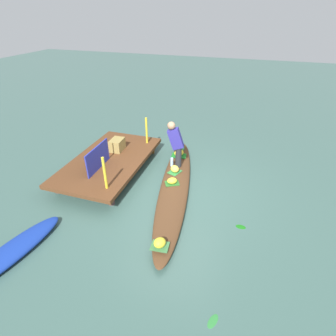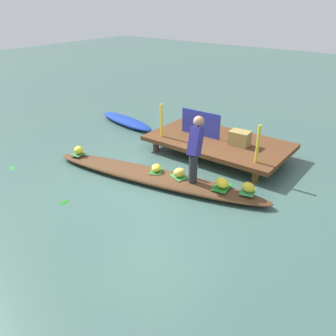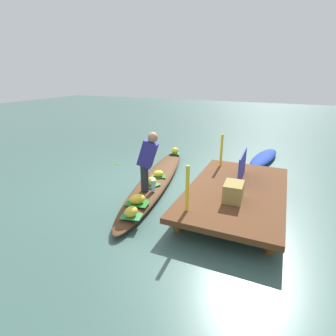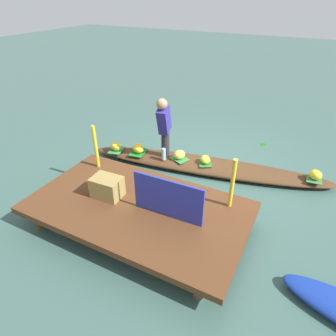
% 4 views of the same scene
% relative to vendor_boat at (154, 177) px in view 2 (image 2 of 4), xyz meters
% --- Properties ---
extents(canal_water, '(40.00, 40.00, 0.00)m').
position_rel_vendor_boat_xyz_m(canal_water, '(0.00, 0.00, -0.09)').
color(canal_water, '#3B5B53').
rests_on(canal_water, ground).
extents(dock_platform, '(3.20, 1.80, 0.36)m').
position_rel_vendor_boat_xyz_m(dock_platform, '(0.35, 1.92, 0.21)').
color(dock_platform, '#56321B').
rests_on(dock_platform, ground).
extents(vendor_boat, '(4.78, 1.51, 0.19)m').
position_rel_vendor_boat_xyz_m(vendor_boat, '(0.00, 0.00, 0.00)').
color(vendor_boat, '#4F311C').
rests_on(vendor_boat, ground).
extents(moored_boat, '(2.22, 0.89, 0.19)m').
position_rel_vendor_boat_xyz_m(moored_boat, '(-2.83, 2.20, 0.00)').
color(moored_boat, '#163296').
rests_on(moored_boat, ground).
extents(leaf_mat_0, '(0.36, 0.41, 0.01)m').
position_rel_vendor_boat_xyz_m(leaf_mat_0, '(-0.00, 0.07, 0.10)').
color(leaf_mat_0, '#2D6B28').
rests_on(leaf_mat_0, vendor_boat).
extents(banana_bunch_0, '(0.27, 0.30, 0.15)m').
position_rel_vendor_boat_xyz_m(banana_bunch_0, '(-0.00, 0.07, 0.17)').
color(banana_bunch_0, yellow).
rests_on(banana_bunch_0, vendor_boat).
extents(leaf_mat_1, '(0.32, 0.40, 0.01)m').
position_rel_vendor_boat_xyz_m(leaf_mat_1, '(1.83, 0.43, 0.10)').
color(leaf_mat_1, '#318443').
rests_on(leaf_mat_1, vendor_boat).
extents(banana_bunch_1, '(0.28, 0.24, 0.18)m').
position_rel_vendor_boat_xyz_m(banana_bunch_1, '(1.83, 0.43, 0.19)').
color(banana_bunch_1, yellow).
rests_on(banana_bunch_1, vendor_boat).
extents(leaf_mat_2, '(0.40, 0.35, 0.01)m').
position_rel_vendor_boat_xyz_m(leaf_mat_2, '(0.51, 0.15, 0.10)').
color(leaf_mat_2, '#31833D').
rests_on(leaf_mat_2, vendor_boat).
extents(banana_bunch_2, '(0.29, 0.30, 0.18)m').
position_rel_vendor_boat_xyz_m(banana_bunch_2, '(0.51, 0.15, 0.19)').
color(banana_bunch_2, '#E9D14A').
rests_on(banana_bunch_2, vendor_boat).
extents(leaf_mat_3, '(0.34, 0.44, 0.01)m').
position_rel_vendor_boat_xyz_m(leaf_mat_3, '(1.37, 0.29, 0.10)').
color(leaf_mat_3, '#1D7625').
rests_on(leaf_mat_3, vendor_boat).
extents(banana_bunch_3, '(0.37, 0.35, 0.18)m').
position_rel_vendor_boat_xyz_m(banana_bunch_3, '(1.37, 0.29, 0.19)').
color(banana_bunch_3, yellow).
rests_on(banana_bunch_3, vendor_boat).
extents(leaf_mat_4, '(0.28, 0.34, 0.01)m').
position_rel_vendor_boat_xyz_m(leaf_mat_4, '(-1.92, -0.30, 0.10)').
color(leaf_mat_4, '#3A713F').
rests_on(leaf_mat_4, vendor_boat).
extents(banana_bunch_4, '(0.30, 0.29, 0.17)m').
position_rel_vendor_boat_xyz_m(banana_bunch_4, '(-1.92, -0.30, 0.19)').
color(banana_bunch_4, yellow).
rests_on(banana_bunch_4, vendor_boat).
extents(vendor_person, '(0.25, 0.45, 1.24)m').
position_rel_vendor_boat_xyz_m(vendor_person, '(0.81, 0.22, 0.80)').
color(vendor_person, '#28282D').
rests_on(vendor_person, vendor_boat).
extents(water_bottle, '(0.08, 0.08, 0.24)m').
position_rel_vendor_boat_xyz_m(water_bottle, '(0.77, 0.31, 0.22)').
color(water_bottle, '#A9C7E6').
rests_on(water_bottle, vendor_boat).
extents(market_banner, '(1.02, 0.05, 0.59)m').
position_rel_vendor_boat_xyz_m(market_banner, '(-0.15, 1.92, 0.56)').
color(market_banner, '#29319D').
rests_on(market_banner, dock_platform).
extents(railing_post_west, '(0.06, 0.06, 0.78)m').
position_rel_vendor_boat_xyz_m(railing_post_west, '(-0.85, 1.32, 0.66)').
color(railing_post_west, gold).
rests_on(railing_post_west, dock_platform).
extents(railing_post_east, '(0.06, 0.06, 0.78)m').
position_rel_vendor_boat_xyz_m(railing_post_east, '(1.55, 1.32, 0.66)').
color(railing_post_east, gold).
rests_on(railing_post_east, dock_platform).
extents(produce_crate, '(0.45, 0.34, 0.32)m').
position_rel_vendor_boat_xyz_m(produce_crate, '(0.86, 1.94, 0.43)').
color(produce_crate, olive).
rests_on(produce_crate, dock_platform).
extents(drifting_plant_0, '(0.27, 0.19, 0.01)m').
position_rel_vendor_boat_xyz_m(drifting_plant_0, '(-2.82, -1.41, -0.09)').
color(drifting_plant_0, '#2C7B35').
rests_on(drifting_plant_0, ground).
extents(drifting_plant_1, '(0.12, 0.20, 0.01)m').
position_rel_vendor_boat_xyz_m(drifting_plant_1, '(-0.78, -1.63, -0.09)').
color(drifting_plant_1, '#176B15').
rests_on(drifting_plant_1, ground).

